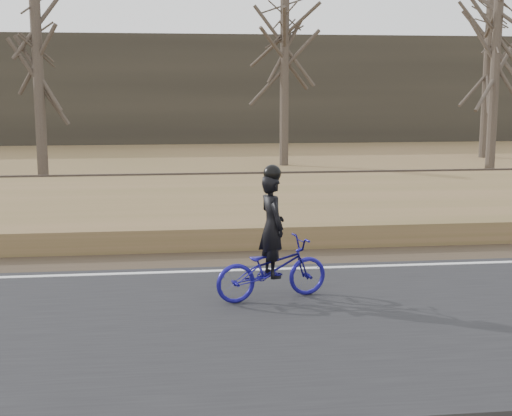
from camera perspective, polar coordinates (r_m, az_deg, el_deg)
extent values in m
cube|color=slate|center=(20.33, -17.75, 0.83)|extent=(120.00, 3.00, 0.45)
cube|color=black|center=(20.28, -17.79, 1.66)|extent=(120.00, 2.40, 0.14)
cube|color=brown|center=(19.57, -18.21, 1.78)|extent=(120.00, 0.07, 0.15)
cube|color=brown|center=(20.97, -17.44, 2.33)|extent=(120.00, 0.07, 0.15)
cube|color=#383328|center=(41.91, -12.28, 9.26)|extent=(120.00, 4.00, 6.00)
imported|color=navy|center=(10.67, 1.28, -4.89)|extent=(1.85, 1.04, 0.92)
imported|color=black|center=(10.52, 1.29, -1.45)|extent=(0.50, 0.63, 1.53)
sphere|color=black|center=(10.40, 1.31, 2.79)|extent=(0.26, 0.26, 0.26)
cylinder|color=brown|center=(24.92, -17.00, 9.54)|extent=(0.36, 0.36, 6.60)
cylinder|color=brown|center=(29.07, 2.29, 10.63)|extent=(0.36, 0.36, 7.32)
cylinder|color=brown|center=(28.39, 18.57, 10.31)|extent=(0.36, 0.36, 7.46)
cylinder|color=brown|center=(33.86, 17.99, 10.20)|extent=(0.36, 0.36, 7.49)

